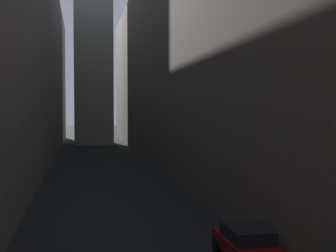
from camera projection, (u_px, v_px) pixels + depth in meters
ground_plane at (106, 176)px, 39.53m from camera, size 264.00×264.00×0.00m
building_block_right at (227, 52)px, 43.52m from camera, size 13.94×108.00×24.13m
parked_car_right_far at (248, 243)px, 17.29m from camera, size 1.98×4.22×1.41m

